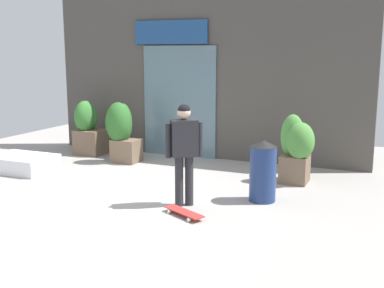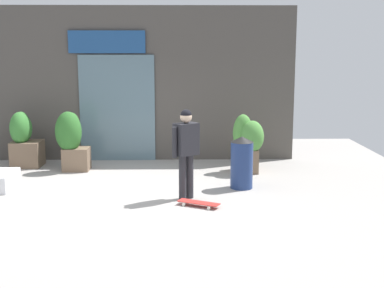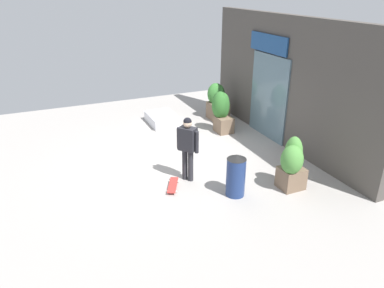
{
  "view_description": "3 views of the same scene",
  "coord_description": "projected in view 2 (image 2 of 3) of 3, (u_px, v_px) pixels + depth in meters",
  "views": [
    {
      "loc": [
        4.06,
        -6.84,
        2.36
      ],
      "look_at": [
        1.19,
        -0.19,
        0.97
      ],
      "focal_mm": 45.04,
      "sensor_mm": 36.0,
      "label": 1
    },
    {
      "loc": [
        1.04,
        -9.01,
        2.57
      ],
      "look_at": [
        1.19,
        -0.19,
        0.97
      ],
      "focal_mm": 47.84,
      "sensor_mm": 36.0,
      "label": 2
    },
    {
      "loc": [
        8.23,
        -3.25,
        4.38
      ],
      "look_at": [
        1.19,
        -0.19,
        0.97
      ],
      "focal_mm": 34.03,
      "sensor_mm": 36.0,
      "label": 3
    }
  ],
  "objects": [
    {
      "name": "skateboard",
      "position": [
        199.0,
        203.0,
        8.61
      ],
      "size": [
        0.73,
        0.5,
        0.08
      ],
      "rotation": [
        0.0,
        0.0,
        -0.47
      ],
      "color": "red",
      "rests_on": "ground_plane"
    },
    {
      "name": "ground_plane",
      "position": [
        127.0,
        195.0,
        9.31
      ],
      "size": [
        12.0,
        12.0,
        0.0
      ],
      "primitive_type": "plane",
      "color": "#9E9993"
    },
    {
      "name": "skateboarder",
      "position": [
        186.0,
        145.0,
        8.9
      ],
      "size": [
        0.48,
        0.45,
        1.59
      ],
      "rotation": [
        0.0,
        0.0,
        -0.93
      ],
      "color": "#28282D",
      "rests_on": "ground_plane"
    },
    {
      "name": "building_facade",
      "position": [
        139.0,
        85.0,
        12.14
      ],
      "size": [
        7.34,
        0.31,
        3.62
      ],
      "color": "#4C4742",
      "rests_on": "ground_plane"
    },
    {
      "name": "planter_box_left",
      "position": [
        23.0,
        137.0,
        11.51
      ],
      "size": [
        0.67,
        0.67,
        1.25
      ],
      "color": "brown",
      "rests_on": "ground_plane"
    },
    {
      "name": "planter_box_mid",
      "position": [
        72.0,
        139.0,
        11.09
      ],
      "size": [
        0.7,
        0.58,
        1.31
      ],
      "color": "brown",
      "rests_on": "ground_plane"
    },
    {
      "name": "trash_bin",
      "position": [
        242.0,
        162.0,
        9.7
      ],
      "size": [
        0.43,
        0.43,
        1.0
      ],
      "color": "navy",
      "rests_on": "ground_plane"
    },
    {
      "name": "planter_box_right",
      "position": [
        247.0,
        143.0,
        10.96
      ],
      "size": [
        0.64,
        0.66,
        1.25
      ],
      "color": "brown",
      "rests_on": "ground_plane"
    }
  ]
}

